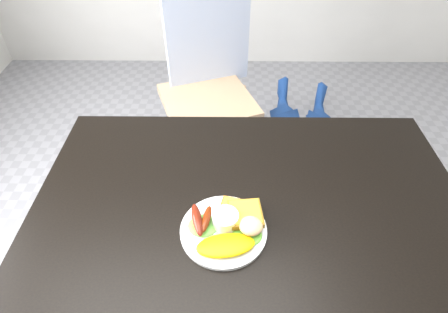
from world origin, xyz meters
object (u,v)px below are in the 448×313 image
Objects in this scene: dining_chair at (208,102)px; plate at (224,230)px; person at (317,73)px; dining_table at (250,209)px.

plate is (0.09, -1.02, 0.31)m from dining_chair.
plate is (-0.41, -0.87, 0.05)m from person.
dining_chair is 0.58m from person.
dining_table is 0.85× the size of person.
dining_table is at bearing 50.92° from plate.
dining_table is at bearing -100.35° from dining_chair.
person reaches higher than dining_chair.
dining_chair is (-0.17, 0.93, -0.28)m from dining_table.
person is at bearing 65.01° from plate.
person is at bearing 66.89° from dining_table.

